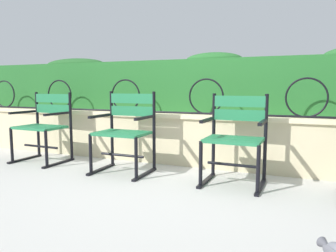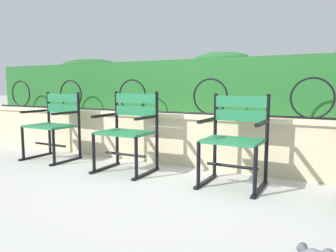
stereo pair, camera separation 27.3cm
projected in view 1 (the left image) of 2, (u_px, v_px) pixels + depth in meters
ground_plane at (166, 180)px, 3.28m from camera, size 60.00×60.00×0.00m
stone_wall at (191, 138)px, 3.96m from camera, size 7.54×0.41×0.62m
iron_arch_fence at (168, 99)px, 3.94m from camera, size 7.00×0.02×0.42m
hedge_row at (204, 83)px, 4.24m from camera, size 7.39×0.47×0.78m
park_chair_leftmost at (44, 125)px, 4.09m from camera, size 0.62×0.54×0.87m
park_chair_centre_left at (125, 130)px, 3.58m from camera, size 0.59×0.52×0.89m
park_chair_centre_right at (235, 136)px, 3.14m from camera, size 0.57×0.53×0.87m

